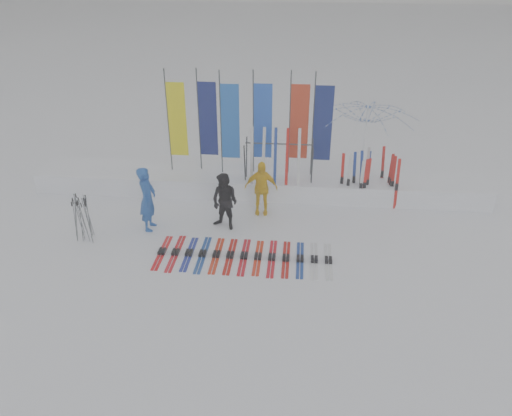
# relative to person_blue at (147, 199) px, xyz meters

# --- Properties ---
(ground) EXTENTS (120.00, 120.00, 0.00)m
(ground) POSITION_rel_person_blue_xyz_m (2.79, -2.01, -0.91)
(ground) COLOR white
(ground) RESTS_ON ground
(snow_bank) EXTENTS (14.00, 1.60, 0.60)m
(snow_bank) POSITION_rel_person_blue_xyz_m (2.79, 2.59, -0.61)
(snow_bank) COLOR white
(snow_bank) RESTS_ON ground
(person_blue) EXTENTS (0.44, 0.67, 1.83)m
(person_blue) POSITION_rel_person_blue_xyz_m (0.00, 0.00, 0.00)
(person_blue) COLOR #1B499F
(person_blue) RESTS_ON ground
(person_black) EXTENTS (0.97, 0.89, 1.62)m
(person_black) POSITION_rel_person_blue_xyz_m (2.08, 0.22, -0.10)
(person_black) COLOR black
(person_black) RESTS_ON ground
(person_yellow) EXTENTS (0.96, 0.44, 1.62)m
(person_yellow) POSITION_rel_person_blue_xyz_m (2.98, 1.17, -0.10)
(person_yellow) COLOR yellow
(person_yellow) RESTS_ON ground
(tent_canopy) EXTENTS (3.76, 3.80, 2.83)m
(tent_canopy) POSITION_rel_person_blue_xyz_m (6.03, 3.22, 0.50)
(tent_canopy) COLOR white
(tent_canopy) RESTS_ON ground
(ski_row) EXTENTS (4.41, 1.70, 0.07)m
(ski_row) POSITION_rel_person_blue_xyz_m (2.76, -1.20, -0.88)
(ski_row) COLOR red
(ski_row) RESTS_ON ground
(pole_cluster) EXTENTS (0.59, 0.50, 1.25)m
(pole_cluster) POSITION_rel_person_blue_xyz_m (-1.58, -0.68, -0.31)
(pole_cluster) COLOR #595B60
(pole_cluster) RESTS_ON ground
(feather_flags) EXTENTS (4.99, 0.22, 3.20)m
(feather_flags) POSITION_rel_person_blue_xyz_m (2.47, 2.75, 1.33)
(feather_flags) COLOR #383A3F
(feather_flags) RESTS_ON ground
(ski_rack) EXTENTS (2.04, 0.80, 1.23)m
(ski_rack) POSITION_rel_person_blue_xyz_m (3.43, 2.19, 0.47)
(ski_rack) COLOR #383A3F
(ski_rack) RESTS_ON ground
(upright_skis) EXTENTS (1.65, 0.95, 1.69)m
(upright_skis) POSITION_rel_person_blue_xyz_m (6.19, 2.18, -0.14)
(upright_skis) COLOR red
(upright_skis) RESTS_ON ground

